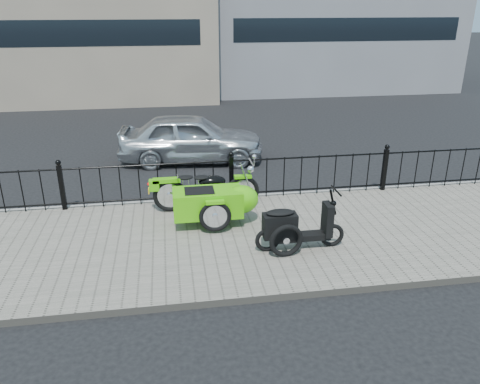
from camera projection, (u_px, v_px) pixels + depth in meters
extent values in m
plane|color=black|center=(241.00, 230.00, 9.09)|extent=(120.00, 120.00, 0.00)
cube|color=slate|center=(245.00, 239.00, 8.61)|extent=(30.00, 3.80, 0.12)
cube|color=gray|center=(231.00, 199.00, 10.39)|extent=(30.00, 0.10, 0.12)
cylinder|color=black|center=(231.00, 161.00, 9.91)|extent=(14.00, 0.04, 0.04)
cylinder|color=black|center=(231.00, 194.00, 10.19)|extent=(14.00, 0.04, 0.04)
cube|color=black|center=(62.00, 188.00, 9.55)|extent=(0.09, 0.09, 0.96)
sphere|color=black|center=(58.00, 162.00, 9.35)|extent=(0.11, 0.11, 0.11)
cube|color=black|center=(231.00, 178.00, 10.06)|extent=(0.09, 0.09, 0.96)
sphere|color=black|center=(231.00, 154.00, 9.86)|extent=(0.11, 0.11, 0.11)
cube|color=black|center=(384.00, 170.00, 10.57)|extent=(0.09, 0.09, 0.96)
sphere|color=black|center=(387.00, 147.00, 10.36)|extent=(0.11, 0.11, 0.11)
cube|color=black|center=(39.00, 34.00, 18.10)|extent=(12.50, 0.06, 1.00)
cube|color=black|center=(349.00, 30.00, 20.90)|extent=(10.50, 0.06, 1.00)
torus|color=black|center=(243.00, 191.00, 9.71)|extent=(0.69, 0.09, 0.69)
torus|color=black|center=(170.00, 196.00, 9.49)|extent=(0.69, 0.09, 0.69)
torus|color=black|center=(215.00, 217.00, 8.57)|extent=(0.60, 0.08, 0.60)
cube|color=gray|center=(207.00, 193.00, 9.59)|extent=(0.34, 0.22, 0.24)
cylinder|color=black|center=(207.00, 196.00, 9.62)|extent=(1.40, 0.04, 0.04)
ellipsoid|color=black|center=(212.00, 181.00, 9.52)|extent=(0.54, 0.29, 0.26)
cylinder|color=silver|center=(252.00, 163.00, 9.50)|extent=(0.03, 0.56, 0.03)
cylinder|color=silver|center=(246.00, 177.00, 9.60)|extent=(0.25, 0.04, 0.59)
sphere|color=silver|center=(251.00, 169.00, 9.55)|extent=(0.15, 0.15, 0.15)
cube|color=#50CC0C|center=(243.00, 177.00, 9.59)|extent=(0.36, 0.12, 0.06)
cube|color=#50CC0C|center=(167.00, 180.00, 9.36)|extent=(0.55, 0.16, 0.08)
ellipsoid|color=black|center=(201.00, 177.00, 9.45)|extent=(0.31, 0.22, 0.08)
ellipsoid|color=black|center=(186.00, 177.00, 9.40)|extent=(0.31, 0.22, 0.08)
sphere|color=red|center=(149.00, 184.00, 9.33)|extent=(0.07, 0.07, 0.07)
cube|color=gold|center=(149.00, 191.00, 9.49)|extent=(0.02, 0.14, 0.10)
cube|color=#50CC0C|center=(208.00, 202.00, 8.86)|extent=(1.30, 0.62, 0.50)
ellipsoid|color=#50CC0C|center=(241.00, 199.00, 8.95)|extent=(0.65, 0.60, 0.54)
cube|color=black|center=(199.00, 192.00, 8.75)|extent=(0.55, 0.43, 0.06)
cube|color=#50CC0C|center=(215.00, 202.00, 8.46)|extent=(0.34, 0.11, 0.06)
torus|color=black|center=(332.00, 235.00, 8.17)|extent=(0.43, 0.07, 0.43)
torus|color=black|center=(267.00, 240.00, 8.00)|extent=(0.43, 0.07, 0.43)
cube|color=black|center=(300.00, 237.00, 8.08)|extent=(1.05, 0.23, 0.11)
cube|color=black|center=(280.00, 225.00, 7.94)|extent=(0.58, 0.27, 0.42)
ellipsoid|color=black|center=(280.00, 213.00, 7.85)|extent=(0.49, 0.25, 0.10)
cube|color=black|center=(327.00, 219.00, 8.04)|extent=(0.13, 0.32, 0.58)
cylinder|color=black|center=(333.00, 202.00, 7.93)|extent=(0.16, 0.04, 0.47)
cylinder|color=black|center=(336.00, 191.00, 7.86)|extent=(0.03, 0.46, 0.03)
torus|color=black|center=(286.00, 241.00, 7.80)|extent=(0.60, 0.15, 0.59)
imported|color=silver|center=(191.00, 138.00, 12.82)|extent=(4.04, 1.93, 1.33)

